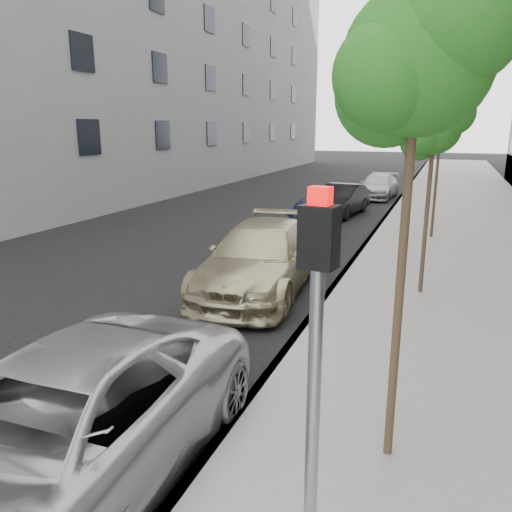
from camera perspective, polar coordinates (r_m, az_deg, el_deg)
The scene contains 12 objects.
ground at distance 6.64m, azimuth -18.46°, elevation -22.77°, with size 160.00×160.00×0.00m, color black.
sidewalk at distance 28.22m, azimuth 22.34°, elevation 5.61°, with size 6.40×72.00×0.14m, color gray.
curb at distance 28.32m, azimuth 16.00°, elevation 6.17°, with size 0.15×72.00×0.14m, color #9E9B93.
tree_near at distance 5.49m, azimuth 18.26°, elevation 20.43°, with size 1.80×1.60×5.33m.
tree_mid at distance 11.95m, azimuth 19.84°, elevation 13.63°, with size 1.57×1.37×4.56m.
tree_far at distance 18.46m, azimuth 20.64°, elevation 15.45°, with size 1.66×1.46×5.20m.
signal_pole at distance 3.63m, azimuth 6.71°, elevation -13.02°, with size 0.27×0.22×3.44m.
minivan at distance 6.06m, azimuth -21.94°, elevation -18.09°, with size 2.60×5.64×1.57m, color #B2B4B7.
suv at distance 12.26m, azimuth 0.60°, elevation -0.18°, with size 2.30×5.67×1.64m, color tan.
sedan_blue at distance 18.40m, azimuth 6.21°, elevation 4.37°, with size 1.67×4.15×1.41m, color #0F1435.
sedan_black at distance 23.10m, azimuth 9.68°, elevation 6.33°, with size 1.49×4.28×1.41m, color black.
sedan_rear at distance 29.32m, azimuth 13.76°, elevation 7.75°, with size 1.85×4.56×1.32m, color #A8AAB0.
Camera 1 is at (3.59, -3.95, 3.95)m, focal length 35.00 mm.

